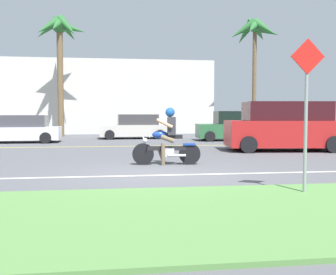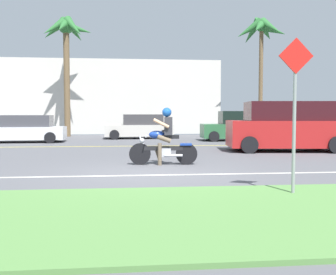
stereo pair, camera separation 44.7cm
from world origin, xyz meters
name	(u,v)px [view 1 (the left image)]	position (x,y,z in m)	size (l,w,h in m)	color
ground	(148,160)	(0.00, 3.00, -0.02)	(56.00, 30.00, 0.04)	#545459
grass_median	(189,214)	(0.00, -4.10, 0.03)	(56.00, 3.80, 0.06)	#548442
lane_line_near	(160,175)	(0.00, -0.35, 0.00)	(50.40, 0.12, 0.01)	silver
lane_line_far	(139,146)	(0.00, 8.22, 0.00)	(50.40, 0.12, 0.01)	yellow
motorcyclist	(167,141)	(0.43, 1.57, 0.69)	(1.96, 0.64, 1.64)	black
suv_nearby	(284,127)	(5.63, 5.23, 0.94)	(4.79, 2.56, 1.94)	#AD1E1E
parked_car_0	(17,130)	(-6.05, 11.23, 0.67)	(4.52, 2.01, 1.41)	silver
parked_car_1	(135,127)	(0.11, 13.91, 0.68)	(4.10, 2.13, 1.45)	beige
parked_car_2	(232,127)	(5.40, 11.41, 0.75)	(3.85, 1.97, 1.63)	#2D663D
parked_car_3	(301,127)	(10.62, 13.86, 0.66)	(3.83, 1.88, 1.41)	silver
palm_tree_0	(60,36)	(-4.55, 16.47, 6.46)	(3.43, 3.48, 7.76)	brown
palm_tree_1	(255,35)	(8.34, 16.07, 6.80)	(3.65, 3.42, 8.01)	brown
street_sign	(306,101)	(2.32, -2.96, 1.68)	(0.62, 0.06, 2.77)	gray
building_far	(88,98)	(-3.14, 21.00, 2.73)	(18.86, 4.00, 5.46)	beige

